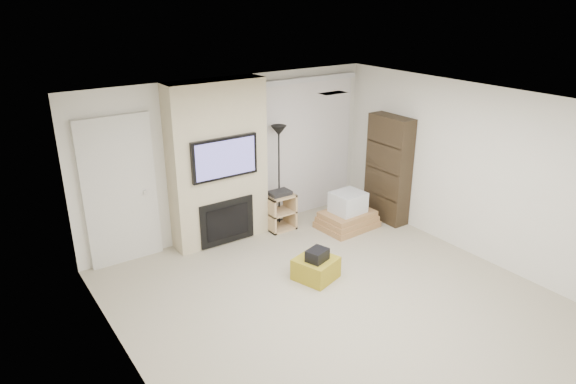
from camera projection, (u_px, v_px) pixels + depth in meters
floor at (342, 307)px, 6.39m from camera, size 5.00×5.50×0.00m
ceiling at (352, 108)px, 5.48m from camera, size 5.00×5.50×0.00m
wall_back at (232, 156)px, 8.04m from camera, size 5.00×0.00×2.50m
wall_left at (135, 279)px, 4.61m from camera, size 0.00×5.50×2.50m
wall_right at (481, 174)px, 7.25m from camera, size 0.00×5.50×2.50m
hvac_vent at (333, 93)px, 6.30m from camera, size 0.35×0.18×0.01m
ottoman at (316, 268)px, 6.98m from camera, size 0.63×0.63×0.30m
black_bag at (317, 255)px, 6.85m from camera, size 0.33×0.29×0.16m
fireplace_wall at (218, 165)px, 7.70m from camera, size 1.50×0.47×2.50m
entry_door at (120, 192)px, 7.14m from camera, size 1.02×0.11×2.14m
vertical_blinds at (306, 142)px, 8.73m from camera, size 1.98×0.10×2.37m
floor_lamp at (279, 148)px, 8.20m from camera, size 0.25×0.25×1.70m
av_stand at (280, 209)px, 8.39m from camera, size 0.45×0.38×0.66m
box_stack at (347, 214)px, 8.47m from camera, size 0.95×0.74×0.62m
bookshelf at (388, 169)px, 8.55m from camera, size 0.30×0.80×1.80m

